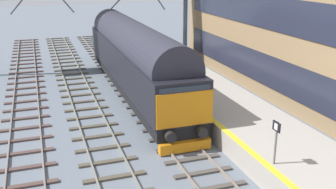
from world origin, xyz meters
name	(u,v)px	position (x,y,z in m)	size (l,w,h in m)	color
ground_plane	(169,134)	(0.00, 0.00, 0.00)	(140.00, 140.00, 0.00)	slate
track_main	(169,133)	(0.00, 0.00, 0.05)	(2.50, 60.00, 0.15)	gray
track_adjacent_west	(100,142)	(-3.48, 0.00, 0.05)	(2.50, 60.00, 0.15)	gray
track_adjacent_far_west	(25,153)	(-6.84, 0.00, 0.06)	(2.50, 60.00, 0.15)	gray
station_platform	(234,116)	(3.60, 0.00, 0.50)	(4.00, 44.00, 1.01)	#AFA89D
diesel_locomotive	(135,57)	(0.00, 6.75, 2.48)	(2.74, 18.05, 4.68)	black
platform_number_sign	(276,136)	(2.04, -5.97, 2.13)	(0.10, 0.44, 1.67)	slate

